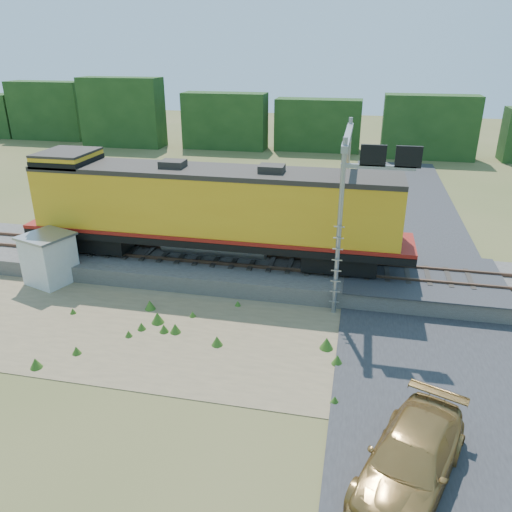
% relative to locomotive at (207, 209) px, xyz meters
% --- Properties ---
extents(ground, '(140.00, 140.00, 0.00)m').
position_rel_locomotive_xyz_m(ground, '(3.14, -6.00, -3.34)').
color(ground, '#475123').
rests_on(ground, ground).
extents(ballast, '(70.00, 5.00, 0.80)m').
position_rel_locomotive_xyz_m(ballast, '(3.14, -0.00, -2.94)').
color(ballast, slate).
rests_on(ballast, ground).
extents(rails, '(70.00, 1.54, 0.16)m').
position_rel_locomotive_xyz_m(rails, '(3.14, -0.00, -2.46)').
color(rails, brown).
rests_on(rails, ballast).
extents(dirt_shoulder, '(26.00, 8.00, 0.03)m').
position_rel_locomotive_xyz_m(dirt_shoulder, '(1.14, -5.50, -3.32)').
color(dirt_shoulder, '#8C7754').
rests_on(dirt_shoulder, ground).
extents(road, '(7.00, 66.00, 0.86)m').
position_rel_locomotive_xyz_m(road, '(10.14, -5.26, -3.25)').
color(road, '#38383A').
rests_on(road, ground).
extents(tree_line_north, '(130.00, 3.00, 6.50)m').
position_rel_locomotive_xyz_m(tree_line_north, '(3.14, 32.00, -0.27)').
color(tree_line_north, '#1A3914').
rests_on(tree_line_north, ground).
extents(weed_clumps, '(15.00, 6.20, 0.56)m').
position_rel_locomotive_xyz_m(weed_clumps, '(-0.36, -5.90, -3.34)').
color(weed_clumps, '#35611B').
rests_on(weed_clumps, ground).
extents(locomotive, '(18.70, 2.85, 4.82)m').
position_rel_locomotive_xyz_m(locomotive, '(0.00, 0.00, 0.00)').
color(locomotive, black).
rests_on(locomotive, rails).
extents(shed, '(2.57, 2.57, 2.41)m').
position_rel_locomotive_xyz_m(shed, '(-7.06, -2.60, -2.12)').
color(shed, silver).
rests_on(shed, ground).
extents(signal_gantry, '(2.92, 6.20, 7.37)m').
position_rel_locomotive_xyz_m(signal_gantry, '(6.71, -0.67, 2.17)').
color(signal_gantry, gray).
rests_on(signal_gantry, ground).
extents(car, '(3.64, 5.27, 1.42)m').
position_rel_locomotive_xyz_m(car, '(8.83, -11.34, -2.63)').
color(car, olive).
rests_on(car, ground).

